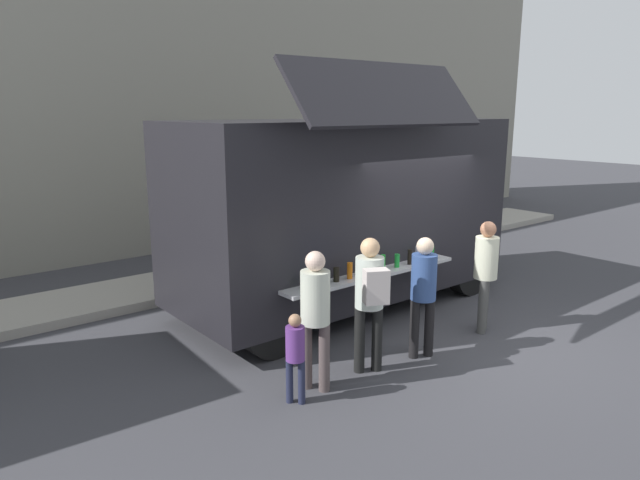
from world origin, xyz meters
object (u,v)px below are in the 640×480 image
customer_mid_with_backpack (370,292)px  customer_rear_waiting (315,308)px  trash_bin (405,228)px  food_truck_main (344,207)px  child_near_queue (295,351)px  customer_front_ordering (423,287)px  customer_extra_browsing (486,266)px

customer_mid_with_backpack → customer_rear_waiting: size_ratio=1.03×
trash_bin → customer_mid_with_backpack: 7.07m
customer_rear_waiting → trash_bin: bearing=4.7°
food_truck_main → customer_rear_waiting: size_ratio=3.37×
customer_rear_waiting → child_near_queue: size_ratio=1.59×
food_truck_main → customer_front_ordering: bearing=-104.7°
food_truck_main → customer_extra_browsing: size_ratio=3.40×
customer_front_ordering → customer_extra_browsing: (1.41, 0.04, 0.02)m
customer_rear_waiting → customer_mid_with_backpack: bearing=-35.4°
food_truck_main → customer_front_ordering: food_truck_main is taller
food_truck_main → customer_mid_with_backpack: size_ratio=3.28×
customer_front_ordering → customer_mid_with_backpack: bearing=107.0°
trash_bin → customer_extra_browsing: bearing=-125.1°
customer_front_ordering → customer_rear_waiting: customer_rear_waiting is taller
trash_bin → child_near_queue: bearing=-145.8°
food_truck_main → trash_bin: 4.80m
trash_bin → customer_extra_browsing: size_ratio=0.52×
customer_mid_with_backpack → customer_extra_browsing: (2.28, -0.05, -0.06)m
trash_bin → customer_extra_browsing: customer_extra_browsing is taller
food_truck_main → customer_rear_waiting: bearing=-137.5°
trash_bin → customer_front_ordering: 6.48m
food_truck_main → customer_extra_browsing: (0.84, -2.19, -0.68)m
customer_rear_waiting → child_near_queue: (-0.38, -0.12, -0.37)m
food_truck_main → customer_extra_browsing: bearing=-69.3°
customer_mid_with_backpack → customer_front_ordering: bearing=-69.4°
customer_front_ordering → customer_mid_with_backpack: 0.88m
food_truck_main → child_near_queue: food_truck_main is taller
customer_extra_browsing → child_near_queue: 3.47m
customer_front_ordering → customer_rear_waiting: bearing=107.6°
food_truck_main → trash_bin: bearing=29.8°
customer_rear_waiting → customer_extra_browsing: size_ratio=1.01×
trash_bin → customer_rear_waiting: size_ratio=0.52×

